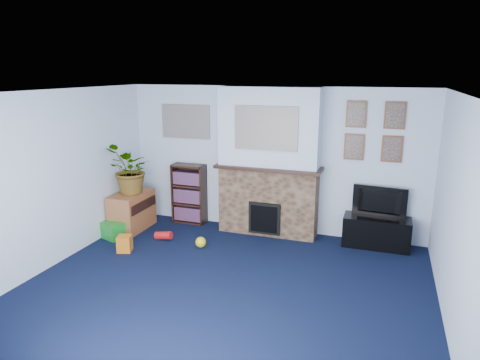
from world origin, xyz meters
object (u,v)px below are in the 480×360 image
at_px(bookshelf, 189,195).
at_px(television, 379,203).
at_px(tv_stand, 376,233).
at_px(sideboard, 132,209).

bearing_deg(bookshelf, television, -1.01).
xyz_separation_m(tv_stand, television, (0.00, 0.02, 0.48)).
xyz_separation_m(bookshelf, sideboard, (-0.78, -0.64, -0.15)).
distance_m(bookshelf, sideboard, 1.02).
relative_size(tv_stand, television, 1.23).
bearing_deg(sideboard, television, 8.36).
distance_m(tv_stand, sideboard, 4.01).
bearing_deg(television, bookshelf, 4.89).
relative_size(bookshelf, sideboard, 1.28).
relative_size(television, sideboard, 0.98).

